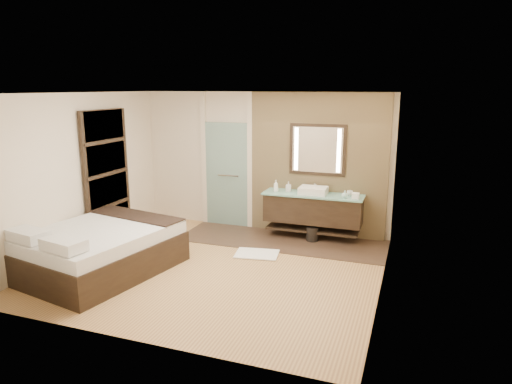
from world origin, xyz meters
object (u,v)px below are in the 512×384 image
at_px(vanity, 313,209).
at_px(bed, 99,250).
at_px(waste_bin, 312,234).
at_px(mirror_unit, 317,150).

relative_size(vanity, bed, 0.74).
height_order(bed, waste_bin, bed).
bearing_deg(waste_bin, bed, -138.46).
bearing_deg(waste_bin, mirror_unit, 95.72).
relative_size(vanity, mirror_unit, 1.75).
bearing_deg(mirror_unit, bed, -133.73).
bearing_deg(bed, waste_bin, 52.48).
bearing_deg(waste_bin, vanity, 103.76).
relative_size(bed, waste_bin, 9.10).
xyz_separation_m(vanity, mirror_unit, (0.00, 0.24, 1.07)).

